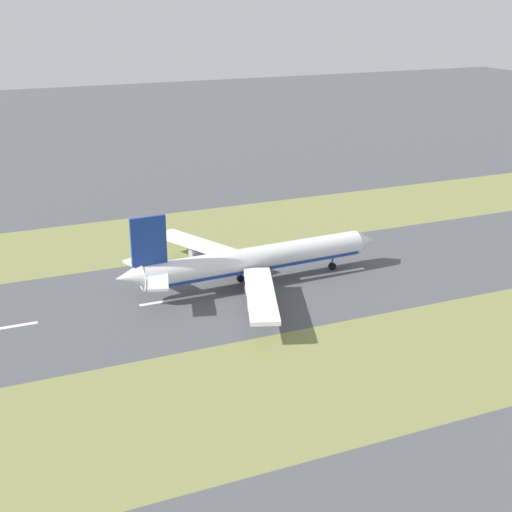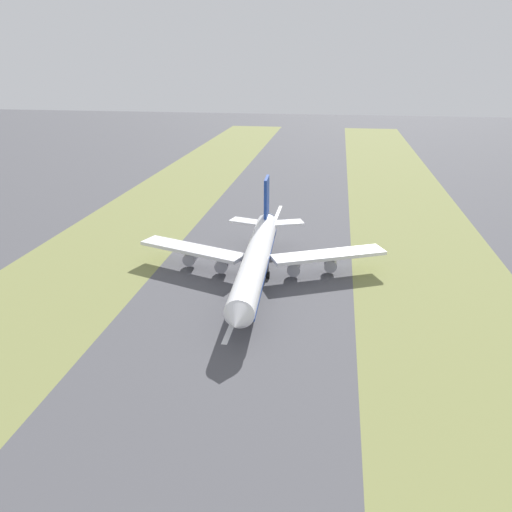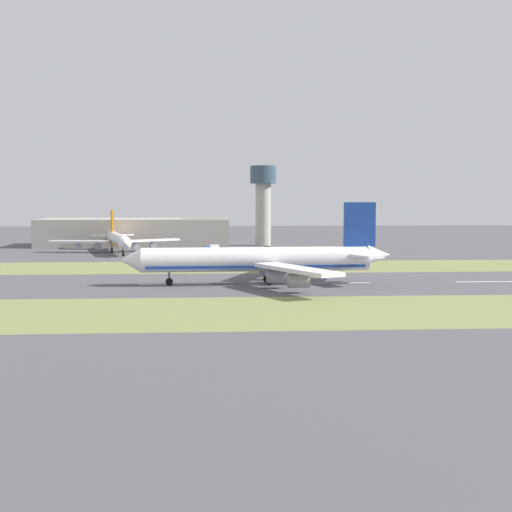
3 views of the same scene
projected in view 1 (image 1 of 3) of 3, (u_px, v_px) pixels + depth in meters
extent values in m
plane|color=#4C4C51|center=(261.00, 285.00, 169.72)|extent=(800.00, 800.00, 0.00)
cube|color=olive|center=(200.00, 231.00, 208.53)|extent=(40.00, 600.00, 0.01)
cube|color=olive|center=(358.00, 373.00, 130.92)|extent=(40.00, 600.00, 0.01)
cube|color=silver|center=(178.00, 299.00, 162.17)|extent=(1.20, 18.00, 0.01)
cube|color=silver|center=(333.00, 273.00, 176.85)|extent=(1.20, 18.00, 0.01)
cylinder|color=white|center=(256.00, 259.00, 168.75)|extent=(8.36, 56.20, 6.00)
cone|color=white|center=(364.00, 241.00, 181.05)|extent=(6.09, 5.24, 5.88)
cone|color=white|center=(128.00, 277.00, 155.97)|extent=(5.35, 6.21, 5.10)
cube|color=navy|center=(256.00, 266.00, 169.33)|extent=(7.97, 53.95, 0.70)
cube|color=white|center=(201.00, 245.00, 180.96)|extent=(28.89, 17.45, 0.90)
cube|color=white|center=(261.00, 294.00, 151.35)|extent=(29.33, 15.37, 0.90)
cylinder|color=#93939E|center=(226.00, 263.00, 175.92)|extent=(3.40, 4.93, 3.20)
cylinder|color=#93939E|center=(199.00, 253.00, 182.12)|extent=(3.40, 4.93, 3.20)
cylinder|color=#93939E|center=(257.00, 288.00, 160.69)|extent=(3.40, 4.93, 3.20)
cylinder|color=#93939E|center=(261.00, 306.00, 151.67)|extent=(3.40, 4.93, 3.20)
cube|color=navy|center=(149.00, 241.00, 155.30)|extent=(1.14, 8.03, 11.00)
cube|color=white|center=(143.00, 265.00, 162.57)|extent=(10.91, 7.61, 0.60)
cube|color=white|center=(158.00, 281.00, 153.27)|extent=(10.81, 6.92, 0.60)
cylinder|color=#59595E|center=(332.00, 260.00, 178.62)|extent=(0.50, 0.50, 3.20)
cylinder|color=black|center=(332.00, 266.00, 179.18)|extent=(0.98, 1.84, 1.80)
cylinder|color=#59595E|center=(240.00, 272.00, 171.03)|extent=(0.50, 0.50, 3.20)
cylinder|color=black|center=(240.00, 278.00, 171.59)|extent=(0.98, 1.84, 1.80)
cylinder|color=#59595E|center=(249.00, 279.00, 166.63)|extent=(0.50, 0.50, 3.20)
cylinder|color=black|center=(249.00, 286.00, 167.19)|extent=(0.98, 1.84, 1.80)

